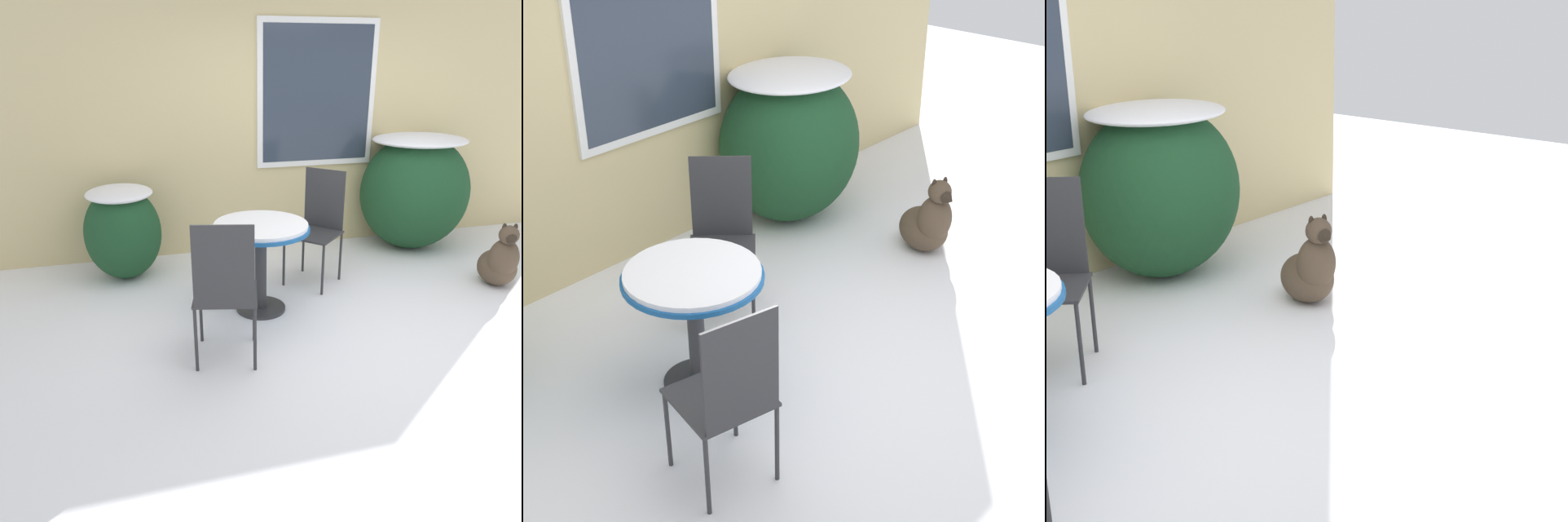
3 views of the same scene
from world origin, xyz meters
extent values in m
plane|color=white|center=(0.00, 0.00, 0.00)|extent=(16.00, 16.00, 0.00)
ellipsoid|color=#194223|center=(1.35, 1.74, 0.64)|extent=(1.23, 1.08, 1.28)
ellipsoid|color=white|center=(1.35, 1.74, 1.22)|extent=(1.04, 0.92, 0.12)
cube|color=#2D2D30|center=(0.05, 1.21, 0.79)|extent=(0.29, 0.30, 0.57)
cylinder|color=#2D2D30|center=(-0.11, 0.77, 0.24)|extent=(0.02, 0.02, 0.49)
cylinder|color=#2D2D30|center=(0.19, 1.05, 0.24)|extent=(0.02, 0.02, 0.49)
ellipsoid|color=#4C3D2D|center=(1.61, 0.58, 0.17)|extent=(0.49, 0.54, 0.34)
ellipsoid|color=#4C3D2D|center=(1.56, 0.46, 0.31)|extent=(0.34, 0.33, 0.37)
sphere|color=#4C3D2D|center=(1.55, 0.43, 0.55)|extent=(0.18, 0.18, 0.18)
cone|color=#2D241B|center=(1.50, 0.32, 0.54)|extent=(0.12, 0.11, 0.10)
ellipsoid|color=#2D241B|center=(1.51, 0.46, 0.61)|extent=(0.05, 0.04, 0.08)
ellipsoid|color=#2D241B|center=(1.60, 0.42, 0.61)|extent=(0.05, 0.04, 0.08)
ellipsoid|color=#4C3D2D|center=(1.69, 0.76, 0.08)|extent=(0.14, 0.21, 0.06)
camera|label=1|loc=(-1.76, -3.20, 2.04)|focal=35.00mm
camera|label=2|loc=(-3.26, -2.30, 3.03)|focal=55.00mm
camera|label=3|loc=(-2.38, -2.66, 2.14)|focal=55.00mm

